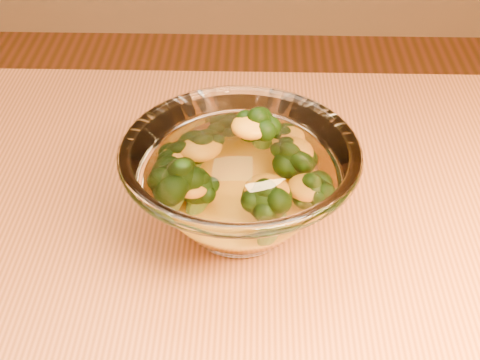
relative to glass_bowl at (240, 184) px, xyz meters
The scene contains 3 objects.
glass_bowl is the anchor object (origin of this frame).
cheese_sauce 0.02m from the glass_bowl, 90.00° to the right, with size 0.10×0.10×0.03m, color #FF9E15.
broccoli_heap 0.01m from the glass_bowl, 135.89° to the left, with size 0.15×0.14×0.08m.
Camera 1 is at (0.02, -0.33, 1.17)m, focal length 50.00 mm.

